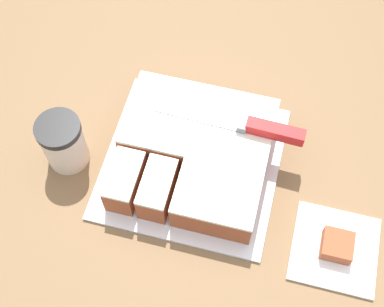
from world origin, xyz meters
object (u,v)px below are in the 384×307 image
Objects in this scene: knife at (258,128)px; coffee_cup at (63,142)px; brownie at (337,245)px; cake at (194,152)px; cake_board at (192,163)px.

coffee_cup is (-0.31, -0.09, -0.03)m from knife.
knife is 5.32× the size of brownie.
coffee_cup reaches higher than brownie.
cake is 0.22m from coffee_cup.
knife is 0.33m from coffee_cup.
cake is at bearing 11.58° from coffee_cup.
coffee_cup is at bearing -168.42° from cake.
brownie is at bearing -19.82° from cake_board.
cake_board is 0.28m from brownie.
coffee_cup reaches higher than knife.
cake_board is 2.89× the size of coffee_cup.
coffee_cup is at bearing -169.09° from cake_board.
coffee_cup reaches higher than cake.
knife reaches higher than brownie.
cake is (0.00, 0.00, 0.03)m from cake_board.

